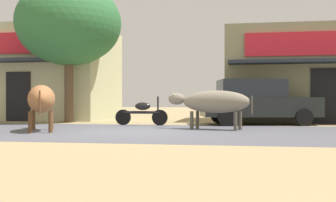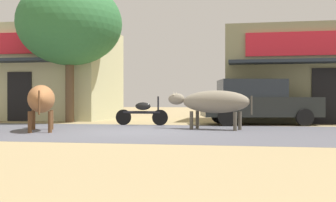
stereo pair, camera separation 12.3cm
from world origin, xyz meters
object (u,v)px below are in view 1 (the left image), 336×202
(parked_motorcycle, at_px, (142,112))
(parked_hatchback_car, at_px, (256,102))
(cow_near_brown, at_px, (42,99))
(roadside_tree, at_px, (69,24))
(cow_far_dark, at_px, (214,102))

(parked_motorcycle, bearing_deg, parked_hatchback_car, 15.31)
(parked_hatchback_car, xyz_separation_m, parked_motorcycle, (-4.03, -1.10, -0.38))
(cow_near_brown, bearing_deg, roadside_tree, 103.75)
(parked_motorcycle, distance_m, cow_near_brown, 3.95)
(roadside_tree, bearing_deg, parked_hatchback_car, -2.43)
(cow_near_brown, relative_size, cow_far_dark, 0.96)
(cow_far_dark, bearing_deg, parked_hatchback_car, 63.99)
(parked_motorcycle, distance_m, cow_far_dark, 3.19)
(cow_far_dark, bearing_deg, parked_motorcycle, 146.41)
(parked_motorcycle, height_order, cow_far_dark, cow_far_dark)
(parked_motorcycle, bearing_deg, cow_near_brown, -124.55)
(roadside_tree, distance_m, cow_near_brown, 5.68)
(roadside_tree, distance_m, parked_motorcycle, 5.07)
(parked_motorcycle, height_order, cow_near_brown, cow_near_brown)
(roadside_tree, xyz_separation_m, cow_far_dark, (6.00, -3.17, -3.14))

